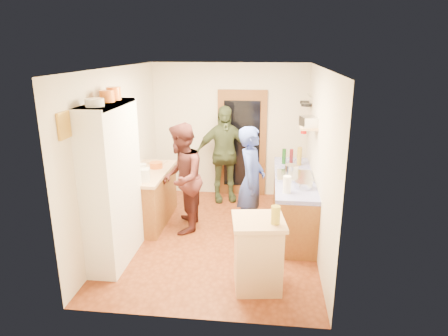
% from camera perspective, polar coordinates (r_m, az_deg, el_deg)
% --- Properties ---
extents(floor, '(3.00, 4.00, 0.02)m').
position_cam_1_polar(floor, '(6.41, -1.10, -9.88)').
color(floor, brown).
rests_on(floor, ground).
extents(ceiling, '(3.00, 4.00, 0.02)m').
position_cam_1_polar(ceiling, '(5.72, -1.25, 14.23)').
color(ceiling, silver).
rests_on(ceiling, ground).
extents(wall_back, '(3.00, 0.02, 2.60)m').
position_cam_1_polar(wall_back, '(7.87, 0.79, 5.37)').
color(wall_back, beige).
rests_on(wall_back, ground).
extents(wall_front, '(3.00, 0.02, 2.60)m').
position_cam_1_polar(wall_front, '(4.06, -4.99, -6.07)').
color(wall_front, beige).
rests_on(wall_front, ground).
extents(wall_left, '(0.02, 4.00, 2.60)m').
position_cam_1_polar(wall_left, '(6.31, -14.90, 1.85)').
color(wall_left, beige).
rests_on(wall_left, ground).
extents(wall_right, '(0.02, 4.00, 2.60)m').
position_cam_1_polar(wall_right, '(5.93, 13.45, 1.00)').
color(wall_right, beige).
rests_on(wall_right, ground).
extents(door_frame, '(0.95, 0.06, 2.10)m').
position_cam_1_polar(door_frame, '(7.87, 2.57, 3.48)').
color(door_frame, brown).
rests_on(door_frame, ground).
extents(door_glass, '(0.70, 0.02, 1.70)m').
position_cam_1_polar(door_glass, '(7.84, 2.55, 3.42)').
color(door_glass, black).
rests_on(door_glass, door_frame).
extents(hutch_body, '(0.40, 1.20, 2.20)m').
position_cam_1_polar(hutch_body, '(5.58, -15.65, -2.32)').
color(hutch_body, white).
rests_on(hutch_body, ground).
extents(hutch_top_shelf, '(0.40, 1.14, 0.04)m').
position_cam_1_polar(hutch_top_shelf, '(5.34, -16.57, 8.70)').
color(hutch_top_shelf, white).
rests_on(hutch_top_shelf, hutch_body).
extents(plate_stack, '(0.23, 0.23, 0.09)m').
position_cam_1_polar(plate_stack, '(5.04, -18.01, 8.90)').
color(plate_stack, white).
rests_on(plate_stack, hutch_top_shelf).
extents(orange_pot_a, '(0.19, 0.19, 0.15)m').
position_cam_1_polar(orange_pot_a, '(5.39, -16.36, 9.81)').
color(orange_pot_a, orange).
rests_on(orange_pot_a, hutch_top_shelf).
extents(orange_pot_b, '(0.19, 0.19, 0.17)m').
position_cam_1_polar(orange_pot_b, '(5.59, -15.49, 10.22)').
color(orange_pot_b, orange).
rests_on(orange_pot_b, hutch_top_shelf).
extents(left_counter_base, '(0.60, 1.40, 0.85)m').
position_cam_1_polar(left_counter_base, '(6.88, -10.60, -4.27)').
color(left_counter_base, brown).
rests_on(left_counter_base, ground).
extents(left_counter_top, '(0.64, 1.44, 0.05)m').
position_cam_1_polar(left_counter_top, '(6.73, -10.81, -0.70)').
color(left_counter_top, tan).
rests_on(left_counter_top, left_counter_base).
extents(toaster, '(0.30, 0.23, 0.20)m').
position_cam_1_polar(toaster, '(6.23, -11.77, -1.01)').
color(toaster, white).
rests_on(toaster, left_counter_top).
extents(kettle, '(0.18, 0.18, 0.17)m').
position_cam_1_polar(kettle, '(6.58, -11.66, -0.16)').
color(kettle, white).
rests_on(kettle, left_counter_top).
extents(orange_bowl, '(0.25, 0.25, 0.10)m').
position_cam_1_polar(orange_bowl, '(6.89, -9.68, 0.41)').
color(orange_bowl, orange).
rests_on(orange_bowl, left_counter_top).
extents(chopping_board, '(0.34, 0.27, 0.02)m').
position_cam_1_polar(chopping_board, '(7.20, -9.46, 0.84)').
color(chopping_board, tan).
rests_on(chopping_board, left_counter_top).
extents(right_counter_base, '(0.60, 2.20, 0.84)m').
position_cam_1_polar(right_counter_base, '(6.65, 9.80, -5.03)').
color(right_counter_base, brown).
rests_on(right_counter_base, ground).
extents(right_counter_top, '(0.62, 2.22, 0.06)m').
position_cam_1_polar(right_counter_top, '(6.50, 10.00, -1.34)').
color(right_counter_top, '#221FA9').
rests_on(right_counter_top, right_counter_base).
extents(hob, '(0.55, 0.58, 0.04)m').
position_cam_1_polar(hob, '(6.42, 10.05, -1.11)').
color(hob, silver).
rests_on(hob, right_counter_top).
extents(pot_on_hob, '(0.21, 0.21, 0.14)m').
position_cam_1_polar(pot_on_hob, '(6.45, 9.62, -0.17)').
color(pot_on_hob, silver).
rests_on(pot_on_hob, hob).
extents(bottle_a, '(0.07, 0.07, 0.27)m').
position_cam_1_polar(bottle_a, '(7.09, 8.57, 1.67)').
color(bottle_a, '#143F14').
rests_on(bottle_a, right_counter_top).
extents(bottle_b, '(0.07, 0.07, 0.26)m').
position_cam_1_polar(bottle_b, '(7.15, 9.59, 1.70)').
color(bottle_b, '#591419').
rests_on(bottle_b, right_counter_top).
extents(bottle_c, '(0.09, 0.09, 0.32)m').
position_cam_1_polar(bottle_c, '(7.03, 10.71, 1.65)').
color(bottle_c, olive).
rests_on(bottle_c, right_counter_top).
extents(paper_towel, '(0.14, 0.14, 0.25)m').
position_cam_1_polar(paper_towel, '(5.69, 8.99, -2.35)').
color(paper_towel, white).
rests_on(paper_towel, right_counter_top).
extents(mixing_bowl, '(0.30, 0.30, 0.10)m').
position_cam_1_polar(mixing_bowl, '(5.93, 11.29, -2.39)').
color(mixing_bowl, silver).
rests_on(mixing_bowl, right_counter_top).
extents(island_base, '(0.62, 0.62, 0.86)m').
position_cam_1_polar(island_base, '(5.03, 4.83, -12.33)').
color(island_base, tan).
rests_on(island_base, ground).
extents(island_top, '(0.70, 0.70, 0.05)m').
position_cam_1_polar(island_top, '(4.82, 4.96, -7.60)').
color(island_top, tan).
rests_on(island_top, island_base).
extents(cutting_board, '(0.39, 0.33, 0.02)m').
position_cam_1_polar(cutting_board, '(4.86, 4.31, -7.26)').
color(cutting_board, white).
rests_on(cutting_board, island_top).
extents(oil_jar, '(0.12, 0.12, 0.22)m').
position_cam_1_polar(oil_jar, '(4.68, 7.37, -6.67)').
color(oil_jar, '#AD9E2D').
rests_on(oil_jar, island_top).
extents(pan_rail, '(0.02, 0.65, 0.02)m').
position_cam_1_polar(pan_rail, '(7.27, 12.12, 10.02)').
color(pan_rail, silver).
rests_on(pan_rail, wall_right).
extents(pan_hang_a, '(0.18, 0.18, 0.05)m').
position_cam_1_polar(pan_hang_a, '(7.11, 11.70, 8.83)').
color(pan_hang_a, black).
rests_on(pan_hang_a, pan_rail).
extents(pan_hang_b, '(0.16, 0.16, 0.05)m').
position_cam_1_polar(pan_hang_b, '(7.31, 11.56, 8.90)').
color(pan_hang_b, black).
rests_on(pan_hang_b, pan_rail).
extents(pan_hang_c, '(0.17, 0.17, 0.05)m').
position_cam_1_polar(pan_hang_c, '(7.50, 11.44, 9.19)').
color(pan_hang_c, black).
rests_on(pan_hang_c, pan_rail).
extents(wall_shelf, '(0.26, 0.42, 0.03)m').
position_cam_1_polar(wall_shelf, '(6.26, 11.97, 5.70)').
color(wall_shelf, tan).
rests_on(wall_shelf, wall_right).
extents(radio, '(0.28, 0.34, 0.15)m').
position_cam_1_polar(radio, '(6.24, 12.02, 6.51)').
color(radio, silver).
rests_on(radio, wall_shelf).
extents(ext_bracket, '(0.06, 0.10, 0.04)m').
position_cam_1_polar(ext_bracket, '(7.54, 11.80, 5.65)').
color(ext_bracket, black).
rests_on(ext_bracket, wall_right).
extents(fire_extinguisher, '(0.11, 0.11, 0.32)m').
position_cam_1_polar(fire_extinguisher, '(7.52, 11.36, 6.04)').
color(fire_extinguisher, red).
rests_on(fire_extinguisher, wall_right).
extents(picture_frame, '(0.03, 0.25, 0.30)m').
position_cam_1_polar(picture_frame, '(4.77, -21.90, 5.67)').
color(picture_frame, gold).
rests_on(picture_frame, wall_left).
extents(person_hob, '(0.49, 0.68, 1.74)m').
position_cam_1_polar(person_hob, '(6.21, 4.18, -2.01)').
color(person_hob, '#2F4096').
rests_on(person_hob, ground).
extents(person_left, '(0.73, 0.91, 1.77)m').
position_cam_1_polar(person_left, '(6.39, -5.73, -1.37)').
color(person_left, '#441E1C').
rests_on(person_left, ground).
extents(person_back, '(1.17, 0.75, 1.85)m').
position_cam_1_polar(person_back, '(7.58, 0.05, 2.00)').
color(person_back, '#374127').
rests_on(person_back, ground).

